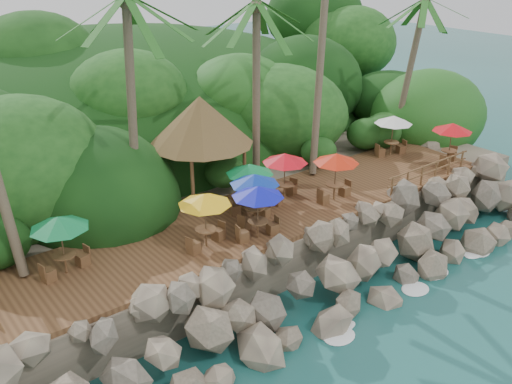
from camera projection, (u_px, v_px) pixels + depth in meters
ground at (355, 327)px, 20.92m from camera, size 140.00×140.00×0.00m
land_base at (148, 173)px, 31.99m from camera, size 32.00×25.20×2.10m
jungle_hill at (96, 154)px, 37.82m from camera, size 44.80×28.00×15.40m
seawall at (319, 278)px, 21.89m from camera, size 29.00×4.00×2.30m
terrace at (256, 217)px, 24.33m from camera, size 26.00×5.00×0.20m
jungle_foliage at (158, 195)px, 31.71m from camera, size 44.00×16.00×12.00m
foam_line at (349, 323)px, 21.13m from camera, size 25.20×0.80×0.06m
palapa at (200, 121)px, 25.13m from camera, size 4.77×4.77×4.60m
dining_clusters at (267, 176)px, 23.49m from camera, size 25.66×4.99×2.23m
railing at (429, 171)px, 27.32m from camera, size 6.10×0.10×1.00m
waiter at (266, 192)px, 24.32m from camera, size 0.70×0.50×1.78m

